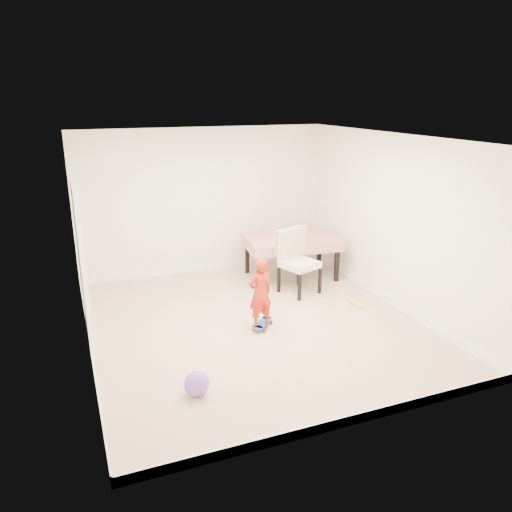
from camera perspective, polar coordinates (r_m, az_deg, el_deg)
name	(u,v)px	position (r m, az deg, el deg)	size (l,w,h in m)	color
ground	(255,324)	(7.20, -0.16, -7.76)	(5.00, 5.00, 0.00)	#C7AA8A
ceiling	(254,140)	(6.51, -0.18, 13.16)	(4.50, 5.00, 0.04)	white
wall_back	(204,202)	(9.03, -5.93, 6.20)	(4.50, 0.04, 2.60)	white
wall_front	(353,305)	(4.64, 11.07, -5.53)	(4.50, 0.04, 2.60)	white
wall_left	(81,255)	(6.31, -19.38, 0.12)	(0.04, 5.00, 2.60)	white
wall_right	(392,222)	(7.80, 15.31, 3.79)	(0.04, 5.00, 2.60)	white
door	(83,269)	(6.68, -19.21, -1.39)	(0.10, 0.94, 2.11)	white
baseboard_back	(206,267)	(9.37, -5.71, -1.23)	(4.50, 0.02, 0.12)	white
baseboard_front	(346,421)	(5.25, 10.29, -18.09)	(4.50, 0.02, 0.12)	white
baseboard_left	(91,348)	(6.78, -18.38, -9.93)	(0.02, 5.00, 0.12)	white
baseboard_right	(386,298)	(8.19, 14.66, -4.64)	(0.02, 5.00, 0.12)	white
dining_table	(291,257)	(8.89, 4.02, -0.10)	(1.60, 1.01, 0.75)	#AE0A09
dining_chair	(300,262)	(8.13, 5.02, -0.72)	(0.58, 0.66, 1.06)	beige
skateboard	(263,325)	(7.09, 0.75, -7.85)	(0.50, 0.18, 0.08)	blue
child	(260,296)	(6.84, 0.46, -4.58)	(0.37, 0.24, 1.00)	red
balloon	(197,384)	(5.61, -6.80, -14.30)	(0.28, 0.28, 0.28)	#7D52C5
foam_toy	(355,304)	(7.94, 11.25, -5.35)	(0.06, 0.06, 0.40)	yellow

